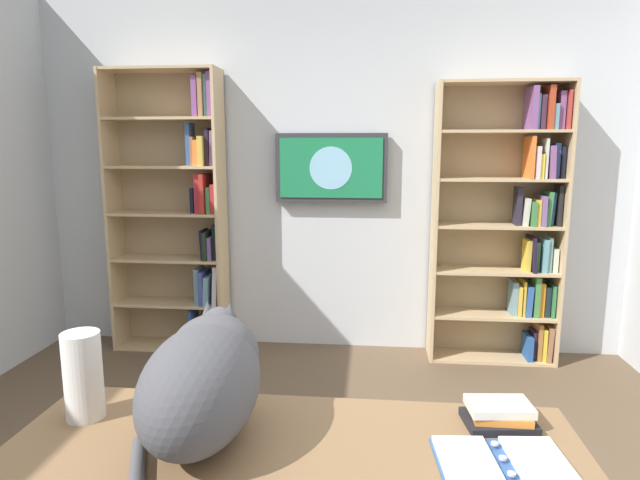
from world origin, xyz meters
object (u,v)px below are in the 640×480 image
at_px(cat, 205,377).
at_px(desk_book_stack, 499,415).
at_px(wall_mounted_tv, 331,168).
at_px(open_binder, 502,461).
at_px(bookshelf_left, 512,224).
at_px(bookshelf_right, 182,216).
at_px(paper_towel_roll, 83,376).

xyz_separation_m(cat, desk_book_stack, (-0.82, -0.13, -0.14)).
bearing_deg(wall_mounted_tv, open_binder, 103.54).
distance_m(bookshelf_left, desk_book_stack, 2.50).
relative_size(bookshelf_left, wall_mounted_tv, 2.41).
xyz_separation_m(wall_mounted_tv, desk_book_stack, (-0.68, 2.50, -0.61)).
distance_m(bookshelf_left, cat, 2.93).
relative_size(open_binder, desk_book_stack, 1.65).
distance_m(bookshelf_right, paper_towel_roll, 2.56).
height_order(bookshelf_left, desk_book_stack, bookshelf_left).
bearing_deg(paper_towel_roll, bookshelf_left, -126.37).
bearing_deg(bookshelf_right, cat, 111.27).
bearing_deg(bookshelf_right, desk_book_stack, 126.91).
relative_size(wall_mounted_tv, desk_book_stack, 3.94).
xyz_separation_m(bookshelf_left, cat, (1.44, 2.54, -0.08)).
bearing_deg(desk_book_stack, cat, 9.03).
distance_m(bookshelf_right, wall_mounted_tv, 1.19).
bearing_deg(cat, desk_book_stack, -170.97).
bearing_deg(cat, open_binder, 175.13).
distance_m(wall_mounted_tv, open_binder, 2.84).
height_order(cat, open_binder, cat).
bearing_deg(desk_book_stack, open_binder, 79.91).
bearing_deg(wall_mounted_tv, bookshelf_left, 176.26).
xyz_separation_m(cat, open_binder, (-0.79, 0.07, -0.16)).
xyz_separation_m(wall_mounted_tv, paper_towel_roll, (0.52, 2.57, -0.51)).
relative_size(wall_mounted_tv, cat, 1.26).
xyz_separation_m(bookshelf_right, paper_towel_roll, (-0.60, 2.49, -0.15)).
xyz_separation_m(cat, paper_towel_roll, (0.39, -0.06, -0.04)).
distance_m(bookshelf_left, wall_mounted_tv, 1.37).
bearing_deg(bookshelf_left, wall_mounted_tv, -3.74).
height_order(paper_towel_roll, desk_book_stack, paper_towel_roll).
relative_size(bookshelf_left, open_binder, 5.75).
xyz_separation_m(bookshelf_left, bookshelf_right, (2.44, -0.00, 0.03)).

